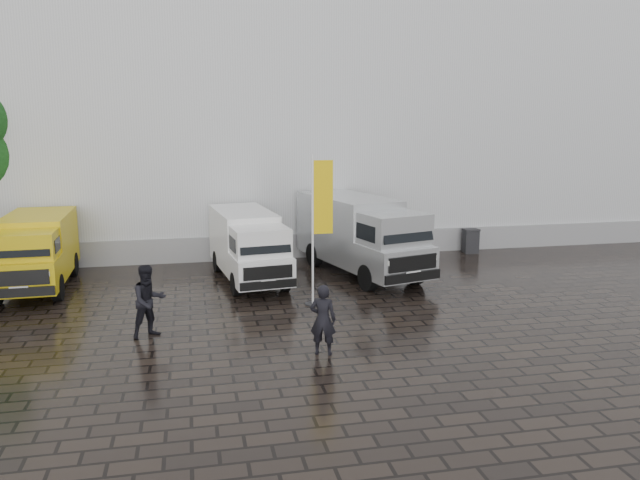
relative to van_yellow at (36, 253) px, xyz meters
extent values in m
plane|color=black|center=(8.83, -4.97, -1.23)|extent=(120.00, 120.00, 0.00)
cube|color=silver|center=(10.83, 11.03, 4.77)|extent=(44.00, 16.00, 12.00)
cube|color=gray|center=(10.83, 2.98, -0.73)|extent=(44.00, 0.15, 1.00)
cylinder|color=black|center=(8.86, -3.75, -1.21)|extent=(0.50, 0.50, 0.04)
cylinder|color=white|center=(8.86, -3.75, 1.11)|extent=(0.07, 0.07, 4.70)
cube|color=yellow|center=(9.19, -3.75, 2.15)|extent=(0.60, 0.03, 2.25)
cube|color=black|center=(17.03, 2.36, -0.71)|extent=(0.69, 0.69, 1.05)
imported|color=black|center=(8.30, -7.89, -0.34)|extent=(0.76, 0.63, 1.79)
imported|color=black|center=(4.04, -5.70, -0.25)|extent=(1.19, 1.11, 1.97)
camera|label=1|loc=(5.25, -22.21, 4.54)|focal=35.00mm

